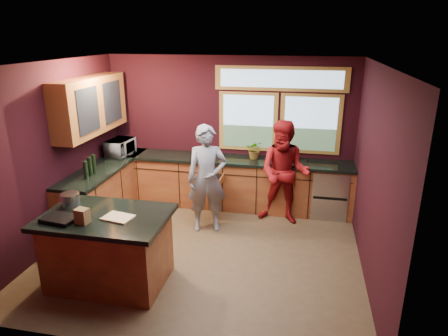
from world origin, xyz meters
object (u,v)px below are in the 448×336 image
(person_grey, at_px, (207,179))
(cutting_board, at_px, (118,217))
(stock_pot, at_px, (70,200))
(person_red, at_px, (284,173))
(island, at_px, (109,249))

(person_grey, distance_m, cutting_board, 1.87)
(stock_pot, bearing_deg, person_grey, 47.31)
(cutting_board, bearing_deg, stock_pot, 165.07)
(person_grey, bearing_deg, stock_pot, -149.48)
(person_red, xyz_separation_m, stock_pot, (-2.61, -2.06, 0.16))
(stock_pot, bearing_deg, person_red, 38.32)
(island, height_order, person_grey, person_grey)
(island, distance_m, person_grey, 1.94)
(person_grey, xyz_separation_m, stock_pot, (-1.42, -1.54, 0.17))
(person_grey, bearing_deg, island, -134.04)
(island, bearing_deg, stock_pot, 164.74)
(person_grey, height_order, stock_pot, person_grey)
(cutting_board, height_order, stock_pot, stock_pot)
(person_red, bearing_deg, person_grey, -147.55)
(island, height_order, person_red, person_red)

